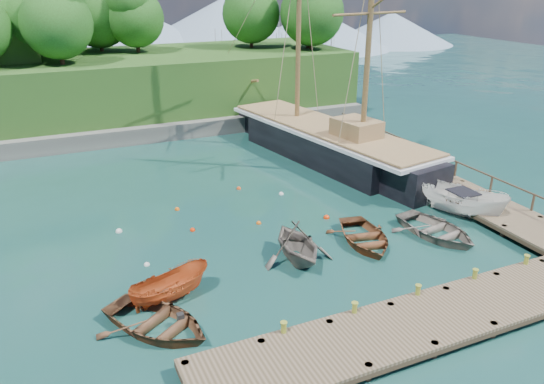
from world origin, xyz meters
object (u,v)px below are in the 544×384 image
at_px(rowboat_0, 158,330).
at_px(rowboat_3, 435,236).
at_px(motorboat_orange, 171,299).
at_px(rowboat_1, 297,260).
at_px(rowboat_2, 364,243).
at_px(schooner, 327,145).
at_px(cabin_boat_white, 460,215).

relative_size(rowboat_0, rowboat_3, 1.00).
height_order(rowboat_0, motorboat_orange, motorboat_orange).
xyz_separation_m(rowboat_0, rowboat_1, (7.29, 2.64, 0.00)).
bearing_deg(rowboat_2, motorboat_orange, -162.79).
bearing_deg(rowboat_0, rowboat_1, -14.76).
relative_size(rowboat_3, motorboat_orange, 1.28).
relative_size(rowboat_0, schooner, 0.18).
bearing_deg(cabin_boat_white, motorboat_orange, 162.03).
distance_m(rowboat_1, rowboat_3, 7.74).
height_order(cabin_boat_white, schooner, schooner).
distance_m(rowboat_1, cabin_boat_white, 10.74).
bearing_deg(rowboat_3, rowboat_2, 158.34).
bearing_deg(rowboat_2, cabin_boat_white, 17.03).
distance_m(cabin_boat_white, schooner, 12.00).
bearing_deg(rowboat_3, schooner, 76.70).
relative_size(rowboat_0, motorboat_orange, 1.28).
bearing_deg(rowboat_2, rowboat_0, -154.15).
distance_m(rowboat_0, schooner, 22.11).
bearing_deg(rowboat_1, motorboat_orange, -169.54).
bearing_deg(motorboat_orange, rowboat_3, -105.09).
distance_m(rowboat_2, motorboat_orange, 10.23).
distance_m(rowboat_3, motorboat_orange, 14.02).
height_order(motorboat_orange, schooner, schooner).
bearing_deg(schooner, cabin_boat_white, -90.19).
bearing_deg(rowboat_1, cabin_boat_white, 7.20).
relative_size(cabin_boat_white, schooner, 0.20).
bearing_deg(motorboat_orange, rowboat_1, -98.11).
bearing_deg(cabin_boat_white, rowboat_0, 167.45).
height_order(rowboat_2, schooner, schooner).
bearing_deg(rowboat_1, rowboat_3, -2.25).
bearing_deg(cabin_boat_white, rowboat_1, 160.82).
bearing_deg(rowboat_3, rowboat_1, 165.74).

